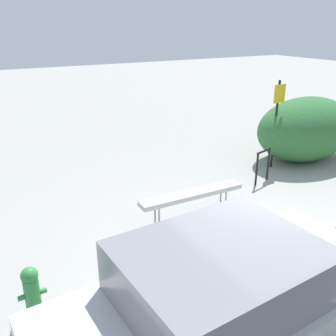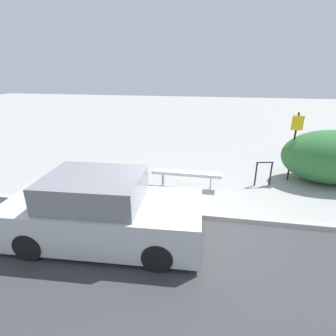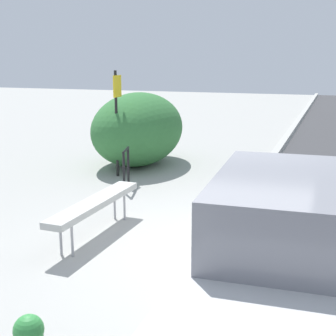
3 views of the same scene
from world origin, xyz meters
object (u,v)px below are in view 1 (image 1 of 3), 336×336
object	(u,v)px
sign_post	(276,117)
fire_hydrant	(32,291)
bench	(192,195)
bike_rack	(263,163)
parked_car_near	(226,311)

from	to	relation	value
sign_post	fire_hydrant	distance (m)	7.17
bench	fire_hydrant	distance (m)	3.50
bike_rack	fire_hydrant	world-z (taller)	bike_rack
bike_rack	fire_hydrant	xyz separation A→B (m)	(-5.70, -1.88, -0.09)
bike_rack	sign_post	size ratio (longest dim) A/B	0.36
bench	parked_car_near	size ratio (longest dim) A/B	0.52
bike_rack	bench	bearing A→B (deg)	-165.41
bench	parked_car_near	xyz separation A→B (m)	(-1.51, -3.00, 0.19)
bench	parked_car_near	bearing A→B (deg)	-115.54
bench	fire_hydrant	xyz separation A→B (m)	(-3.27, -1.25, -0.08)
bike_rack	sign_post	xyz separation A→B (m)	(0.94, 0.64, 0.88)
sign_post	fire_hydrant	world-z (taller)	sign_post
sign_post	fire_hydrant	size ratio (longest dim) A/B	3.01
parked_car_near	sign_post	bearing A→B (deg)	38.16
bench	sign_post	world-z (taller)	sign_post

